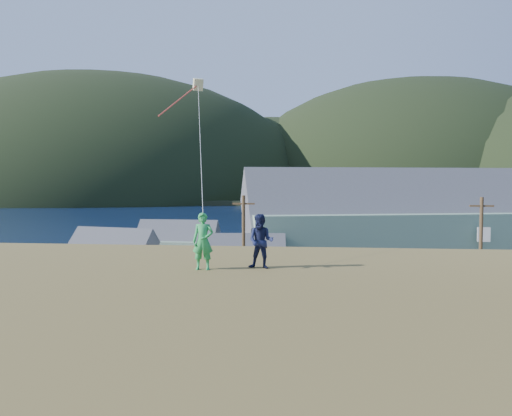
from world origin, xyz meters
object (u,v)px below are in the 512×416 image
Objects in this scene: shed_palegreen_far at (177,244)px; shed_white at (242,265)px; wharf at (237,245)px; lodge at (427,225)px; kite_flyer_navy at (261,241)px; shed_palegreen_near at (110,257)px; kite_flyer_green at (203,241)px.

shed_white is at bearing -52.36° from shed_palegreen_far.
lodge is at bearing -38.41° from wharf.
shed_palegreen_far is at bearing 160.50° from lodge.
lodge is at bearing 79.55° from kite_flyer_navy.
shed_palegreen_near reaches higher than wharf.
wharf is 30.13m from lodge.
lodge is at bearing 66.63° from kite_flyer_green.
shed_white is at bearing 108.27° from kite_flyer_navy.
shed_palegreen_near is 11.09m from shed_palegreen_far.
lodge is 4.12× the size of shed_palegreen_far.
wharf is at bearing 82.77° from shed_palegreen_near.
kite_flyer_navy is (18.17, -32.02, 5.65)m from shed_palegreen_near.
lodge is at bearing 25.02° from shed_white.
wharf is 3.12× the size of shed_white.
kite_flyer_green is (2.60, -28.99, 5.67)m from shed_white.
shed_palegreen_far is at bearing 104.69° from kite_flyer_green.
lodge is at bearing -3.17° from shed_palegreen_far.
kite_flyer_navy is (4.40, -28.59, 5.64)m from shed_white.
shed_palegreen_near is at bearing 160.91° from shed_white.
shed_white is at bearing -163.66° from lodge.
wharf is 2.61× the size of shed_palegreen_far.
shed_palegreen_near is 37.24m from kite_flyer_navy.
wharf is 59.13m from kite_flyer_navy.
wharf is 59.29m from kite_flyer_green.
shed_palegreen_near is at bearing 129.10° from kite_flyer_navy.
shed_palegreen_far is 44.79m from kite_flyer_green.
lodge is at bearing 25.29° from shed_palegreen_near.
lodge reaches higher than wharf.
shed_palegreen_far is (-5.11, -15.64, 2.06)m from wharf.
lodge reaches higher than kite_flyer_navy.
shed_palegreen_near is at bearing 115.47° from kite_flyer_green.
shed_white is at bearing -81.20° from wharf.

